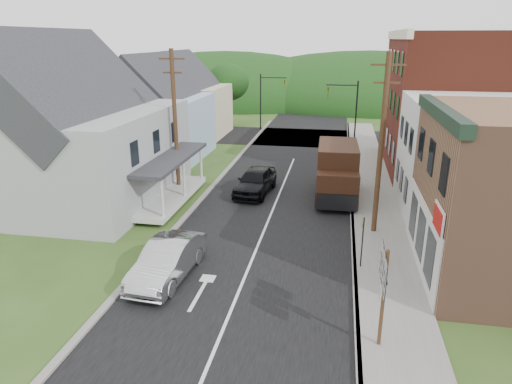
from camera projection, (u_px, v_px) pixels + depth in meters
The scene contains 24 objects.
ground at pixel (254, 254), 21.23m from camera, with size 120.00×120.00×0.00m, color #2D4719.
road at pixel (282, 189), 30.55m from camera, with size 9.00×90.00×0.02m, color black.
cross_road at pixel (303, 137), 46.40m from camera, with size 60.00×9.00×0.02m, color black.
sidewalk_right at pixel (374, 203), 27.66m from camera, with size 2.80×55.00×0.15m, color slate.
curb_right at pixel (351, 202), 27.89m from camera, with size 0.20×55.00×0.15m, color slate.
curb_left at pixel (206, 193), 29.46m from camera, with size 0.30×55.00×0.12m, color slate.
storefront_white at pixel (479, 158), 25.26m from camera, with size 8.00×7.00×6.50m, color silver.
storefront_red at pixel (447, 104), 33.55m from camera, with size 8.00×12.00×10.00m, color maroon.
house_gray at pixel (77, 131), 27.52m from camera, with size 10.20×12.24×8.35m.
house_blue at pixel (162, 113), 37.77m from camera, with size 7.14×8.16×7.28m.
house_cream at pixel (190, 99), 46.25m from camera, with size 7.14×8.16×7.28m.
utility_pole_right at pixel (381, 145), 22.05m from camera, with size 1.60×0.26×9.00m.
utility_pole_left at pixel (175, 121), 28.31m from camera, with size 1.60×0.26×9.00m.
traffic_signal_right at pixel (349, 106), 41.20m from camera, with size 2.87×0.20×6.00m.
traffic_signal_left at pixel (267, 95), 49.19m from camera, with size 2.87×0.20×6.00m.
tree_left_b at pixel (59, 105), 33.75m from camera, with size 4.80×4.80×6.94m.
tree_left_c at pixel (89, 81), 41.22m from camera, with size 5.80×5.80×8.41m.
tree_left_d at pixel (228, 82), 51.03m from camera, with size 4.80×4.80×6.94m.
forested_ridge at pixel (318, 102), 72.50m from camera, with size 90.00×30.00×16.00m, color black.
silver_sedan at pixel (168, 261), 18.90m from camera, with size 1.68×4.83×1.59m, color #ABACB0.
dark_sedan at pixel (255, 181), 29.34m from camera, with size 1.97×4.89×1.67m, color black.
delivery_van at pixel (337, 172), 28.22m from camera, with size 2.62×6.03×3.34m.
route_sign_cluster at pixel (383, 284), 14.10m from camera, with size 0.16×1.91×3.35m.
warning_sign at pixel (362, 233), 19.30m from camera, with size 0.12×0.68×2.45m.
Camera 1 is at (3.53, -18.86, 9.54)m, focal length 32.00 mm.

